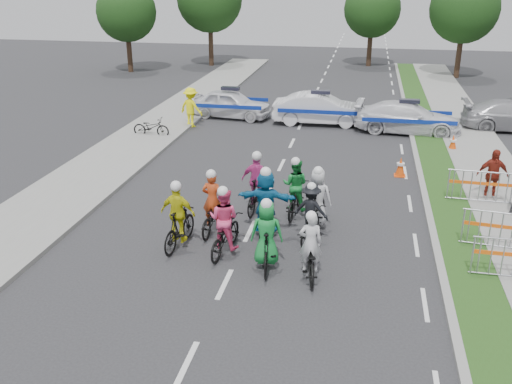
% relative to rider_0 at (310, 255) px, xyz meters
% --- Properties ---
extents(ground, '(90.00, 90.00, 0.00)m').
position_rel_rider_0_xyz_m(ground, '(-1.94, -0.76, -0.59)').
color(ground, '#28282B').
rests_on(ground, ground).
extents(curb_right, '(0.20, 60.00, 0.12)m').
position_rel_rider_0_xyz_m(curb_right, '(3.16, 4.24, -0.53)').
color(curb_right, gray).
rests_on(curb_right, ground).
extents(grass_strip, '(1.20, 60.00, 0.11)m').
position_rel_rider_0_xyz_m(grass_strip, '(3.86, 4.24, -0.53)').
color(grass_strip, '#234315').
rests_on(grass_strip, ground).
extents(sidewalk_left, '(3.00, 60.00, 0.13)m').
position_rel_rider_0_xyz_m(sidewalk_left, '(-8.44, 4.24, -0.52)').
color(sidewalk_left, gray).
rests_on(sidewalk_left, ground).
extents(rider_0, '(0.88, 1.81, 1.77)m').
position_rel_rider_0_xyz_m(rider_0, '(0.00, 0.00, 0.00)').
color(rider_0, black).
rests_on(rider_0, ground).
extents(rider_1, '(0.86, 1.86, 1.90)m').
position_rel_rider_0_xyz_m(rider_1, '(-1.10, 0.22, 0.15)').
color(rider_1, black).
rests_on(rider_1, ground).
extents(rider_2, '(0.90, 1.93, 1.90)m').
position_rel_rider_0_xyz_m(rider_2, '(-2.32, 0.83, 0.12)').
color(rider_2, black).
rests_on(rider_2, ground).
extents(rider_3, '(1.01, 1.88, 1.92)m').
position_rel_rider_0_xyz_m(rider_3, '(-3.59, 0.93, 0.15)').
color(rider_3, black).
rests_on(rider_3, ground).
extents(rider_4, '(1.04, 1.76, 1.71)m').
position_rel_rider_0_xyz_m(rider_4, '(-0.20, 2.04, 0.08)').
color(rider_4, black).
rests_on(rider_4, ground).
extents(rider_5, '(1.63, 1.95, 2.05)m').
position_rel_rider_0_xyz_m(rider_5, '(-1.44, 2.07, 0.27)').
color(rider_5, black).
rests_on(rider_5, ground).
extents(rider_6, '(0.78, 1.89, 1.88)m').
position_rel_rider_0_xyz_m(rider_6, '(-2.96, 2.06, 0.03)').
color(rider_6, black).
rests_on(rider_6, ground).
extents(rider_7, '(0.87, 1.87, 1.90)m').
position_rel_rider_0_xyz_m(rider_7, '(-0.10, 2.83, 0.15)').
color(rider_7, black).
rests_on(rider_7, ground).
extents(rider_8, '(0.82, 1.86, 1.85)m').
position_rel_rider_0_xyz_m(rider_8, '(-0.84, 3.70, 0.10)').
color(rider_8, black).
rests_on(rider_8, ground).
extents(rider_9, '(1.02, 1.91, 1.95)m').
position_rel_rider_0_xyz_m(rider_9, '(-2.01, 3.73, 0.16)').
color(rider_9, black).
rests_on(rider_9, ground).
extents(police_car_0, '(4.26, 2.19, 1.39)m').
position_rel_rider_0_xyz_m(police_car_0, '(-5.58, 15.21, 0.11)').
color(police_car_0, white).
rests_on(police_car_0, ground).
extents(police_car_1, '(4.50, 1.68, 1.47)m').
position_rel_rider_0_xyz_m(police_car_1, '(-1.07, 14.76, 0.15)').
color(police_car_1, white).
rests_on(police_car_1, ground).
extents(police_car_2, '(4.90, 2.36, 1.38)m').
position_rel_rider_0_xyz_m(police_car_2, '(2.99, 13.96, 0.10)').
color(police_car_2, white).
rests_on(police_car_2, ground).
extents(spectator_2, '(1.04, 0.53, 1.70)m').
position_rel_rider_0_xyz_m(spectator_2, '(5.19, 6.08, 0.26)').
color(spectator_2, maroon).
rests_on(spectator_2, ground).
extents(marshal_hiviz, '(1.37, 1.08, 1.86)m').
position_rel_rider_0_xyz_m(marshal_hiviz, '(-6.98, 13.10, 0.34)').
color(marshal_hiviz, '#FFF90D').
rests_on(marshal_hiviz, ground).
extents(barrier_1, '(2.04, 0.73, 1.12)m').
position_rel_rider_0_xyz_m(barrier_1, '(4.76, 2.28, -0.03)').
color(barrier_1, '#A5A8AD').
rests_on(barrier_1, ground).
extents(barrier_2, '(2.02, 0.58, 1.12)m').
position_rel_rider_0_xyz_m(barrier_2, '(4.76, 5.57, -0.03)').
color(barrier_2, '#A5A8AD').
rests_on(barrier_2, ground).
extents(cone_0, '(0.40, 0.40, 0.70)m').
position_rel_rider_0_xyz_m(cone_0, '(2.45, 7.87, -0.25)').
color(cone_0, '#F24C0C').
rests_on(cone_0, ground).
extents(cone_1, '(0.40, 0.40, 0.70)m').
position_rel_rider_0_xyz_m(cone_1, '(4.68, 11.36, -0.25)').
color(cone_1, '#F24C0C').
rests_on(cone_1, ground).
extents(parked_bike, '(1.67, 0.61, 0.87)m').
position_rel_rider_0_xyz_m(parked_bike, '(-8.22, 11.06, -0.15)').
color(parked_bike, black).
rests_on(parked_bike, ground).
extents(tree_0, '(4.20, 4.20, 6.30)m').
position_rel_rider_0_xyz_m(tree_0, '(-15.94, 27.24, 3.60)').
color(tree_0, '#382619').
rests_on(tree_0, ground).
extents(tree_1, '(4.55, 4.55, 6.82)m').
position_rel_rider_0_xyz_m(tree_1, '(7.06, 29.24, 3.95)').
color(tree_1, '#382619').
rests_on(tree_1, ground).
extents(tree_4, '(4.20, 4.20, 6.30)m').
position_rel_rider_0_xyz_m(tree_4, '(1.06, 33.24, 3.60)').
color(tree_4, '#382619').
rests_on(tree_4, ground).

